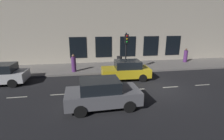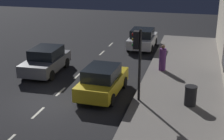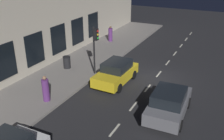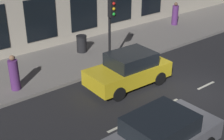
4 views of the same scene
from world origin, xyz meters
name	(u,v)px [view 2 (image 2 of 4)]	position (x,y,z in m)	size (l,w,h in m)	color
ground_plane	(48,104)	(0.00, 0.00, 0.00)	(60.00, 60.00, 0.00)	#232326
sidewalk	(176,118)	(6.25, 0.00, 0.07)	(4.50, 32.00, 0.15)	gray
lane_centre_line	(38,113)	(0.00, -1.00, 0.00)	(0.12, 27.20, 0.01)	beige
traffic_light	(137,51)	(4.18, 1.31, 2.68)	(0.47, 0.32, 3.55)	black
parked_car_0	(46,60)	(-2.09, 4.25, 0.79)	(2.02, 4.05, 1.58)	slate
parked_car_1	(142,39)	(2.73, 11.47, 0.79)	(1.98, 3.83, 1.58)	silver
parked_car_2	(102,81)	(2.30, 1.78, 0.79)	(1.98, 3.94, 1.58)	gold
pedestrian_0	(163,59)	(4.91, 6.13, 0.89)	(0.46, 0.46, 1.63)	#5B2D70
trash_bin	(190,96)	(6.78, 1.37, 0.63)	(0.59, 0.59, 0.96)	black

